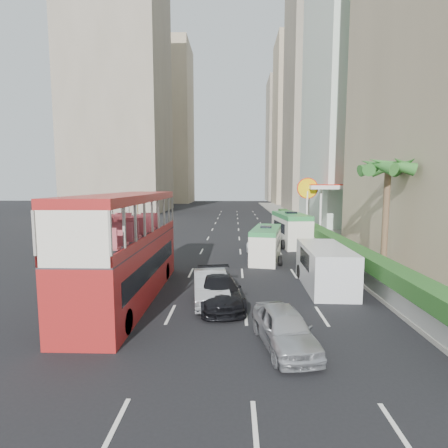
{
  "coord_description": "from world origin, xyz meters",
  "views": [
    {
      "loc": [
        -0.88,
        -16.24,
        5.51
      ],
      "look_at": [
        -1.5,
        4.0,
        3.2
      ],
      "focal_mm": 28.0,
      "sensor_mm": 36.0,
      "label": 1
    }
  ],
  "objects_px": {
    "minibus_near": "(266,244)",
    "van_asset": "(261,250)",
    "car_black": "(219,304)",
    "panel_van_near": "(325,267)",
    "car_silver_lane_b": "(284,347)",
    "panel_van_far": "(285,226)",
    "car_silver_lane_a": "(210,302)",
    "shell_station": "(332,209)",
    "double_decker_bus": "(127,247)",
    "minibus_far": "(291,229)",
    "palm_tree": "(385,221)"
  },
  "relations": [
    {
      "from": "panel_van_near",
      "to": "shell_station",
      "type": "bearing_deg",
      "value": 74.99
    },
    {
      "from": "double_decker_bus",
      "to": "panel_van_far",
      "type": "distance_m",
      "value": 23.09
    },
    {
      "from": "double_decker_bus",
      "to": "minibus_far",
      "type": "bearing_deg",
      "value": 56.42
    },
    {
      "from": "panel_van_near",
      "to": "panel_van_far",
      "type": "xyz_separation_m",
      "value": [
        0.43,
        18.29,
        0.04
      ]
    },
    {
      "from": "panel_van_near",
      "to": "shell_station",
      "type": "distance_m",
      "value": 21.65
    },
    {
      "from": "car_silver_lane_b",
      "to": "car_black",
      "type": "distance_m",
      "value": 4.82
    },
    {
      "from": "shell_station",
      "to": "van_asset",
      "type": "bearing_deg",
      "value": -130.24
    },
    {
      "from": "car_black",
      "to": "car_silver_lane_a",
      "type": "bearing_deg",
      "value": 127.77
    },
    {
      "from": "panel_van_near",
      "to": "car_silver_lane_b",
      "type": "bearing_deg",
      "value": -112.75
    },
    {
      "from": "palm_tree",
      "to": "shell_station",
      "type": "distance_m",
      "value": 19.14
    },
    {
      "from": "minibus_near",
      "to": "panel_van_near",
      "type": "bearing_deg",
      "value": -57.81
    },
    {
      "from": "car_black",
      "to": "shell_station",
      "type": "xyz_separation_m",
      "value": [
        11.61,
        23.69,
        2.75
      ]
    },
    {
      "from": "van_asset",
      "to": "double_decker_bus",
      "type": "bearing_deg",
      "value": -113.49
    },
    {
      "from": "car_silver_lane_b",
      "to": "panel_van_far",
      "type": "distance_m",
      "value": 25.69
    },
    {
      "from": "panel_van_near",
      "to": "palm_tree",
      "type": "distance_m",
      "value": 4.77
    },
    {
      "from": "double_decker_bus",
      "to": "shell_station",
      "type": "xyz_separation_m",
      "value": [
        16.0,
        23.0,
        0.22
      ]
    },
    {
      "from": "car_black",
      "to": "double_decker_bus",
      "type": "bearing_deg",
      "value": 161.39
    },
    {
      "from": "palm_tree",
      "to": "car_black",
      "type": "bearing_deg",
      "value": -153.5
    },
    {
      "from": "minibus_near",
      "to": "panel_van_far",
      "type": "height_order",
      "value": "minibus_near"
    },
    {
      "from": "double_decker_bus",
      "to": "palm_tree",
      "type": "xyz_separation_m",
      "value": [
        13.8,
        4.0,
        0.85
      ]
    },
    {
      "from": "car_silver_lane_b",
      "to": "panel_van_far",
      "type": "bearing_deg",
      "value": 71.62
    },
    {
      "from": "double_decker_bus",
      "to": "van_asset",
      "type": "height_order",
      "value": "double_decker_bus"
    },
    {
      "from": "car_black",
      "to": "panel_van_near",
      "type": "height_order",
      "value": "panel_van_near"
    },
    {
      "from": "car_black",
      "to": "minibus_far",
      "type": "distance_m",
      "value": 17.19
    },
    {
      "from": "car_silver_lane_a",
      "to": "car_black",
      "type": "bearing_deg",
      "value": -49.91
    },
    {
      "from": "car_silver_lane_b",
      "to": "double_decker_bus",
      "type": "bearing_deg",
      "value": 134.25
    },
    {
      "from": "car_silver_lane_b",
      "to": "palm_tree",
      "type": "bearing_deg",
      "value": 41.41
    },
    {
      "from": "van_asset",
      "to": "car_silver_lane_b",
      "type": "bearing_deg",
      "value": -85.31
    },
    {
      "from": "shell_station",
      "to": "double_decker_bus",
      "type": "bearing_deg",
      "value": -124.82
    },
    {
      "from": "palm_tree",
      "to": "van_asset",
      "type": "bearing_deg",
      "value": 126.27
    },
    {
      "from": "double_decker_bus",
      "to": "panel_van_far",
      "type": "xyz_separation_m",
      "value": [
        10.41,
        20.56,
        -1.39
      ]
    },
    {
      "from": "double_decker_bus",
      "to": "palm_tree",
      "type": "distance_m",
      "value": 14.39
    },
    {
      "from": "car_silver_lane_a",
      "to": "minibus_far",
      "type": "relative_size",
      "value": 0.67
    },
    {
      "from": "car_black",
      "to": "panel_van_near",
      "type": "distance_m",
      "value": 6.42
    },
    {
      "from": "car_silver_lane_a",
      "to": "van_asset",
      "type": "distance_m",
      "value": 13.53
    },
    {
      "from": "double_decker_bus",
      "to": "palm_tree",
      "type": "height_order",
      "value": "palm_tree"
    },
    {
      "from": "car_silver_lane_a",
      "to": "shell_station",
      "type": "relative_size",
      "value": 0.54
    },
    {
      "from": "car_black",
      "to": "palm_tree",
      "type": "height_order",
      "value": "palm_tree"
    },
    {
      "from": "panel_van_far",
      "to": "shell_station",
      "type": "distance_m",
      "value": 6.3
    },
    {
      "from": "van_asset",
      "to": "car_black",
      "type": "bearing_deg",
      "value": -95.98
    },
    {
      "from": "car_silver_lane_b",
      "to": "panel_van_near",
      "type": "xyz_separation_m",
      "value": [
        3.16,
        7.12,
        1.1
      ]
    },
    {
      "from": "van_asset",
      "to": "minibus_far",
      "type": "relative_size",
      "value": 0.73
    },
    {
      "from": "minibus_near",
      "to": "minibus_far",
      "type": "height_order",
      "value": "minibus_far"
    },
    {
      "from": "car_black",
      "to": "panel_van_near",
      "type": "bearing_deg",
      "value": 18.23
    },
    {
      "from": "minibus_near",
      "to": "van_asset",
      "type": "bearing_deg",
      "value": 101.71
    },
    {
      "from": "double_decker_bus",
      "to": "minibus_near",
      "type": "xyz_separation_m",
      "value": [
        7.41,
        8.89,
        -1.34
      ]
    },
    {
      "from": "minibus_far",
      "to": "panel_van_near",
      "type": "relative_size",
      "value": 1.18
    },
    {
      "from": "car_silver_lane_a",
      "to": "panel_van_near",
      "type": "xyz_separation_m",
      "value": [
        5.99,
        2.6,
        1.1
      ]
    },
    {
      "from": "car_silver_lane_a",
      "to": "minibus_far",
      "type": "height_order",
      "value": "minibus_far"
    },
    {
      "from": "car_black",
      "to": "car_silver_lane_b",
      "type": "bearing_deg",
      "value": -69.41
    }
  ]
}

